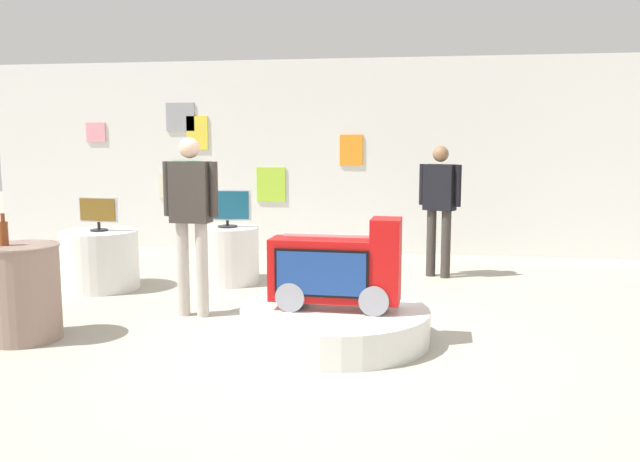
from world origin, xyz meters
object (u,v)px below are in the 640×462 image
(bottle_on_side_table, at_px, (4,233))
(shopper_browsing_near_truck, at_px, (191,212))
(tv_on_left_rear, at_px, (98,212))
(side_table_round, at_px, (23,292))
(display_pedestal_left_rear, at_px, (101,260))
(main_display_pedestal, at_px, (335,325))
(shopper_browsing_rear, at_px, (440,201))
(tv_on_center_rear, at_px, (227,207))
(novelty_firetruck_tv, at_px, (337,272))
(display_pedestal_center_rear, at_px, (228,255))

(bottle_on_side_table, bearing_deg, shopper_browsing_near_truck, 38.67)
(tv_on_left_rear, distance_m, side_table_round, 2.06)
(display_pedestal_left_rear, height_order, side_table_round, side_table_round)
(main_display_pedestal, bearing_deg, shopper_browsing_near_truck, 158.40)
(side_table_round, xyz_separation_m, shopper_browsing_rear, (3.62, 3.29, 0.55))
(tv_on_center_rear, height_order, side_table_round, tv_on_center_rear)
(novelty_firetruck_tv, xyz_separation_m, tv_on_center_rear, (-1.63, 2.14, 0.32))
(display_pedestal_center_rear, bearing_deg, bottle_on_side_table, -114.64)
(main_display_pedestal, height_order, bottle_on_side_table, bottle_on_side_table)
(novelty_firetruck_tv, bearing_deg, bottle_on_side_table, -171.18)
(shopper_browsing_near_truck, bearing_deg, novelty_firetruck_tv, -21.56)
(side_table_round, bearing_deg, main_display_pedestal, 8.37)
(tv_on_left_rear, relative_size, shopper_browsing_near_truck, 0.28)
(tv_on_left_rear, height_order, shopper_browsing_near_truck, shopper_browsing_near_truck)
(main_display_pedestal, distance_m, bottle_on_side_table, 2.94)
(display_pedestal_left_rear, height_order, tv_on_center_rear, tv_on_center_rear)
(tv_on_center_rear, bearing_deg, side_table_round, -112.99)
(main_display_pedestal, relative_size, tv_on_center_rear, 2.79)
(novelty_firetruck_tv, xyz_separation_m, display_pedestal_left_rear, (-3.01, 1.59, -0.27))
(tv_on_center_rear, distance_m, shopper_browsing_near_truck, 1.55)
(tv_on_left_rear, distance_m, bottle_on_side_table, 2.04)
(bottle_on_side_table, xyz_separation_m, shopper_browsing_near_truck, (1.30, 1.04, 0.09))
(tv_on_left_rear, relative_size, bottle_on_side_table, 1.76)
(main_display_pedestal, height_order, display_pedestal_left_rear, display_pedestal_left_rear)
(novelty_firetruck_tv, bearing_deg, shopper_browsing_near_truck, 158.44)
(main_display_pedestal, distance_m, side_table_round, 2.73)
(bottle_on_side_table, bearing_deg, display_pedestal_left_rear, 95.46)
(novelty_firetruck_tv, relative_size, display_pedestal_left_rear, 1.29)
(novelty_firetruck_tv, height_order, display_pedestal_center_rear, novelty_firetruck_tv)
(bottle_on_side_table, xyz_separation_m, shopper_browsing_rear, (3.73, 3.34, 0.02))
(tv_on_center_rear, bearing_deg, shopper_browsing_near_truck, -85.90)
(side_table_round, height_order, shopper_browsing_rear, shopper_browsing_rear)
(main_display_pedestal, distance_m, tv_on_center_rear, 2.79)
(main_display_pedestal, height_order, shopper_browsing_rear, shopper_browsing_rear)
(tv_on_left_rear, distance_m, display_pedestal_center_rear, 1.59)
(side_table_round, distance_m, shopper_browsing_near_truck, 1.66)
(novelty_firetruck_tv, xyz_separation_m, side_table_round, (-2.71, -0.39, -0.18))
(novelty_firetruck_tv, distance_m, tv_on_center_rear, 2.71)
(tv_on_center_rear, distance_m, shopper_browsing_rear, 2.66)
(display_pedestal_center_rear, bearing_deg, side_table_round, -112.97)
(main_display_pedestal, bearing_deg, tv_on_left_rear, 152.12)
(tv_on_center_rear, bearing_deg, display_pedestal_center_rear, 85.95)
(display_pedestal_center_rear, bearing_deg, display_pedestal_left_rear, -158.04)
(tv_on_left_rear, bearing_deg, tv_on_center_rear, 21.97)
(shopper_browsing_rear, bearing_deg, novelty_firetruck_tv, -107.48)
(shopper_browsing_near_truck, bearing_deg, side_table_round, -140.18)
(novelty_firetruck_tv, relative_size, bottle_on_side_table, 4.05)
(tv_on_center_rear, relative_size, side_table_round, 0.70)
(tv_on_center_rear, height_order, shopper_browsing_near_truck, shopper_browsing_near_truck)
(main_display_pedestal, xyz_separation_m, shopper_browsing_rear, (0.94, 2.90, 0.83))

